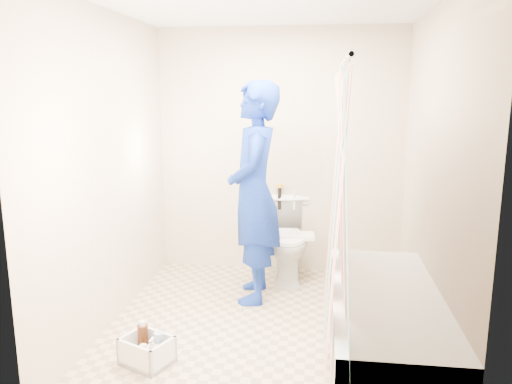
# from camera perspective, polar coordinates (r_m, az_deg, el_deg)

# --- Properties ---
(floor) EXTENTS (2.60, 2.60, 0.00)m
(floor) POSITION_cam_1_polar(r_m,az_deg,el_deg) (4.02, 0.98, -15.05)
(floor) COLOR tan
(floor) RESTS_ON ground
(ceiling) EXTENTS (2.40, 2.60, 0.02)m
(ceiling) POSITION_cam_1_polar(r_m,az_deg,el_deg) (3.65, 1.12, 20.98)
(ceiling) COLOR white
(ceiling) RESTS_ON wall_back
(wall_back) EXTENTS (2.40, 0.02, 2.40)m
(wall_back) POSITION_cam_1_polar(r_m,az_deg,el_deg) (4.93, 2.77, 4.51)
(wall_back) COLOR beige
(wall_back) RESTS_ON ground
(wall_front) EXTENTS (2.40, 0.02, 2.40)m
(wall_front) POSITION_cam_1_polar(r_m,az_deg,el_deg) (2.39, -2.50, -3.00)
(wall_front) COLOR beige
(wall_front) RESTS_ON ground
(wall_left) EXTENTS (0.02, 2.60, 2.40)m
(wall_left) POSITION_cam_1_polar(r_m,az_deg,el_deg) (3.97, -16.46, 2.35)
(wall_left) COLOR beige
(wall_left) RESTS_ON ground
(wall_right) EXTENTS (0.02, 2.60, 2.40)m
(wall_right) POSITION_cam_1_polar(r_m,az_deg,el_deg) (3.71, 19.79, 1.54)
(wall_right) COLOR beige
(wall_right) RESTS_ON ground
(bathtub) EXTENTS (0.70, 1.75, 0.50)m
(bathtub) POSITION_cam_1_polar(r_m,az_deg,el_deg) (3.53, 14.46, -14.57)
(bathtub) COLOR white
(bathtub) RESTS_ON ground
(curtain_rod) EXTENTS (0.02, 1.90, 0.02)m
(curtain_rod) POSITION_cam_1_polar(r_m,az_deg,el_deg) (3.16, 9.90, 14.09)
(curtain_rod) COLOR silver
(curtain_rod) RESTS_ON wall_back
(shower_curtain) EXTENTS (0.06, 1.75, 1.80)m
(shower_curtain) POSITION_cam_1_polar(r_m,az_deg,el_deg) (3.25, 9.34, -2.52)
(shower_curtain) COLOR white
(shower_curtain) RESTS_ON curtain_rod
(toilet) EXTENTS (0.51, 0.80, 0.78)m
(toilet) POSITION_cam_1_polar(r_m,az_deg,el_deg) (4.86, 3.69, -5.38)
(toilet) COLOR white
(toilet) RESTS_ON ground
(tank_lid) EXTENTS (0.50, 0.25, 0.04)m
(tank_lid) POSITION_cam_1_polar(r_m,az_deg,el_deg) (4.72, 3.74, -5.03)
(tank_lid) COLOR white
(tank_lid) RESTS_ON toilet
(tank_internals) EXTENTS (0.19, 0.06, 0.26)m
(tank_internals) POSITION_cam_1_polar(r_m,az_deg,el_deg) (4.96, 3.16, -0.48)
(tank_internals) COLOR black
(tank_internals) RESTS_ON toilet
(plumber) EXTENTS (0.51, 0.73, 1.89)m
(plumber) POSITION_cam_1_polar(r_m,az_deg,el_deg) (4.25, -0.20, -0.12)
(plumber) COLOR #0F3E9C
(plumber) RESTS_ON ground
(cleaning_caddy) EXTENTS (0.39, 0.35, 0.24)m
(cleaning_caddy) POSITION_cam_1_polar(r_m,az_deg,el_deg) (3.57, -12.25, -17.43)
(cleaning_caddy) COLOR white
(cleaning_caddy) RESTS_ON ground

